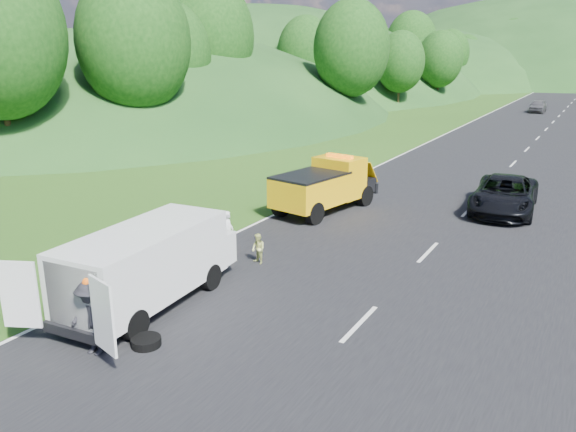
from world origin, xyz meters
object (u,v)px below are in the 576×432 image
Objects in this scene: white_van at (149,262)px; passing_suv at (503,212)px; worker at (95,354)px; woman at (229,253)px; suitcase at (199,238)px; tow_truck at (325,185)px; spare_tire at (146,346)px; child at (258,264)px.

white_van is 15.83m from passing_suv.
worker reaches higher than passing_suv.
woman is at bearing 94.32° from worker.
white_van is 3.57× the size of worker.
worker is (1.26, -6.96, 0.00)m from woman.
woman is 12.28m from passing_suv.
worker reaches higher than suitcase.
tow_truck is at bearing -30.42° from woman.
white_van is at bearing 129.48° from spare_tire.
woman is at bearing 93.49° from white_van.
white_van is 1.17× the size of passing_suv.
suitcase is 0.11× the size of passing_suv.
passing_suv is at bearing 64.61° from worker.
suitcase is at bearing 108.76° from white_van.
white_van is 2.58m from spare_tire.
worker is 0.33× the size of passing_suv.
tow_truck is 3.88× the size of woman.
tow_truck is at bearing 96.80° from spare_tire.
tow_truck is 9.99× the size of suitcase.
child is 2.77m from suitcase.
worker is 7.45m from suitcase.
suitcase is at bearing -95.75° from tow_truck.
woman is 1.31m from suitcase.
suitcase is (-2.54, 7.00, 0.28)m from worker.
tow_truck is at bearing -155.62° from passing_suv.
white_van is at bearing -80.42° from child.
white_van reaches higher than spare_tire.
woman reaches higher than child.
spare_tire is (1.49, -12.47, -1.13)m from tow_truck.
spare_tire is (1.44, -1.75, -1.23)m from white_van.
passing_suv is (5.19, 16.07, 0.00)m from spare_tire.
child is 0.18× the size of passing_suv.
woman is 1.50m from child.
passing_suv is (6.64, 14.31, -1.23)m from white_van.
suitcase is at bearing -167.21° from child.
spare_tire is at bearing 172.82° from woman.
child is (0.90, -6.72, -1.13)m from tow_truck.
child is at bearing 73.71° from white_van.
suitcase is at bearing 62.65° from woman.
worker is (-0.19, -6.57, 0.00)m from child.
passing_suv reaches higher than child.
child is (1.45, -0.39, 0.00)m from woman.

